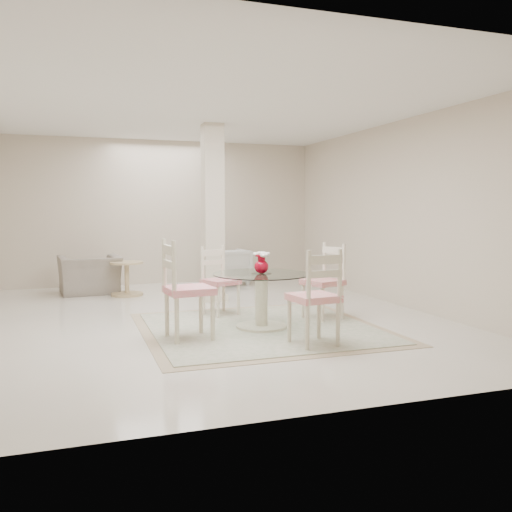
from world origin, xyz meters
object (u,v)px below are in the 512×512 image
object	(u,v)px
red_vase	(262,262)
dining_chair_south	(317,290)
dining_chair_west	(182,282)
recliner_taupe	(90,275)
dining_chair_east	(327,275)
side_table	(127,280)
dining_table	(261,301)
dining_chair_north	(218,275)
armchair_white	(228,267)
column	(213,213)

from	to	relation	value
red_vase	dining_chair_south	world-z (taller)	dining_chair_south
dining_chair_west	recliner_taupe	distance (m)	3.83
dining_chair_east	side_table	world-z (taller)	dining_chair_east
dining_chair_south	recliner_taupe	bearing A→B (deg)	-71.62
dining_table	dining_chair_north	distance (m)	1.03
dining_chair_east	armchair_white	world-z (taller)	dining_chair_east
dining_table	dining_chair_west	size ratio (longest dim) A/B	0.95
dining_table	side_table	distance (m)	3.29
dining_chair_west	armchair_white	world-z (taller)	dining_chair_west
dining_table	dining_chair_north	size ratio (longest dim) A/B	1.13
armchair_white	dining_chair_west	bearing A→B (deg)	62.54
dining_table	recliner_taupe	bearing A→B (deg)	118.06
dining_chair_south	side_table	distance (m)	4.32
dining_chair_west	recliner_taupe	bearing A→B (deg)	7.28
recliner_taupe	armchair_white	xyz separation A→B (m)	(2.50, 0.34, 0.02)
armchair_white	side_table	distance (m)	2.08
column	dining_chair_south	world-z (taller)	column
column	armchair_white	world-z (taller)	column
dining_chair_south	side_table	bearing A→B (deg)	-76.05
dining_table	side_table	xyz separation A→B (m)	(-1.28, 3.03, -0.08)
dining_chair_east	dining_chair_north	distance (m)	1.44
dining_chair_north	dining_chair_south	bearing A→B (deg)	-95.58
red_vase	dining_chair_north	size ratio (longest dim) A/B	0.26
dining_table	recliner_taupe	world-z (taller)	dining_table
column	dining_chair_west	size ratio (longest dim) A/B	2.24
dining_chair_south	armchair_white	bearing A→B (deg)	-101.67
red_vase	side_table	size ratio (longest dim) A/B	0.46
dining_chair_west	side_table	bearing A→B (deg)	-0.72
red_vase	column	bearing A→B (deg)	91.36
dining_chair_west	dining_chair_south	bearing A→B (deg)	-125.80
dining_chair_east	recliner_taupe	bearing A→B (deg)	-156.66
dining_chair_east	dining_chair_south	distance (m)	1.45
dining_table	dining_chair_south	size ratio (longest dim) A/B	1.02
dining_table	dining_chair_south	world-z (taller)	dining_chair_south
dining_chair_east	dining_chair_north	bearing A→B (deg)	-137.51
column	dining_table	size ratio (longest dim) A/B	2.36
dining_chair_north	side_table	bearing A→B (deg)	95.16
red_vase	recliner_taupe	distance (m)	3.95
side_table	dining_chair_north	bearing A→B (deg)	-64.05
dining_chair_south	armchair_white	xyz separation A→B (m)	(0.40, 4.78, -0.26)
dining_chair_west	side_table	world-z (taller)	dining_chair_west
column	red_vase	distance (m)	2.21
dining_chair_east	dining_chair_south	bearing A→B (deg)	-48.05
armchair_white	dining_table	bearing A→B (deg)	74.88
dining_chair_north	dining_table	bearing A→B (deg)	-95.11
red_vase	armchair_white	world-z (taller)	red_vase
dining_table	armchair_white	xyz separation A→B (m)	(0.66, 3.80, -0.00)
dining_table	armchair_white	distance (m)	3.85
dining_table	side_table	bearing A→B (deg)	112.80
red_vase	recliner_taupe	xyz separation A→B (m)	(-1.85, 3.46, -0.48)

